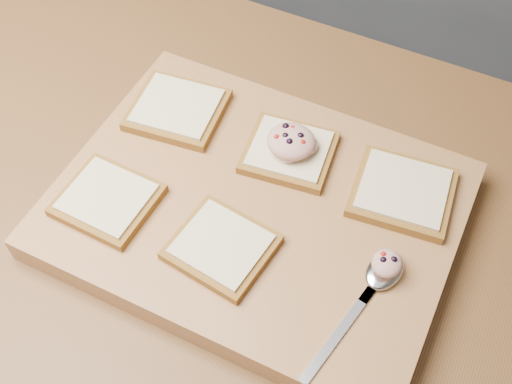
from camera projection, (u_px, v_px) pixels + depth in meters
island_counter at (176, 317)px, 1.23m from camera, size 2.00×0.80×0.90m
cutting_board at (256, 210)px, 0.81m from camera, size 0.49×0.37×0.04m
bread_far_left at (177, 109)px, 0.88m from camera, size 0.13×0.12×0.02m
bread_far_center at (289, 151)px, 0.84m from camera, size 0.12×0.12×0.02m
bread_far_right at (403, 192)px, 0.80m from camera, size 0.13×0.12×0.02m
bread_near_left at (107, 199)px, 0.79m from camera, size 0.12×0.11×0.02m
bread_near_center at (222, 247)px, 0.75m from camera, size 0.12×0.11×0.02m
tuna_salad_dollop at (291, 141)px, 0.82m from camera, size 0.06×0.06×0.03m
spoon at (378, 279)px, 0.73m from camera, size 0.06×0.19×0.01m
spoon_salad at (387, 263)px, 0.72m from camera, size 0.03×0.04×0.02m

